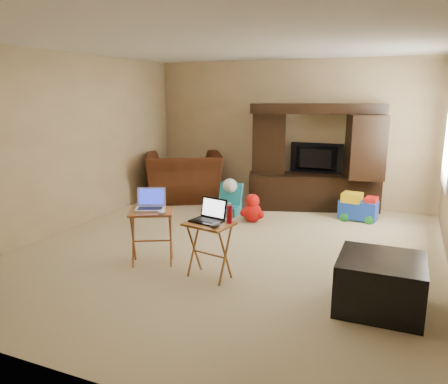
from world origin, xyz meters
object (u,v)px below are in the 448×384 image
at_px(entertainment_center, 314,157).
at_px(tray_table_left, 152,237).
at_px(child_rocker, 227,199).
at_px(laptop_left, 150,200).
at_px(plush_toy, 253,208).
at_px(push_toy, 358,206).
at_px(laptop_right, 206,211).
at_px(water_bottle, 230,214).
at_px(mouse_right, 216,225).
at_px(tray_table_right, 209,250).
at_px(television, 315,159).
at_px(recliner, 184,177).
at_px(ottoman, 380,283).
at_px(mouse_left, 162,212).

bearing_deg(entertainment_center, tray_table_left, -128.18).
xyz_separation_m(child_rocker, tray_table_left, (0.01, -2.27, 0.06)).
bearing_deg(laptop_left, tray_table_left, -68.73).
xyz_separation_m(entertainment_center, plush_toy, (-0.68, -1.16, -0.66)).
xyz_separation_m(push_toy, laptop_right, (-1.26, -2.86, 0.52)).
bearing_deg(water_bottle, plush_toy, 102.66).
bearing_deg(mouse_right, plush_toy, 99.86).
distance_m(child_rocker, water_bottle, 2.53).
bearing_deg(laptop_left, tray_table_right, -32.88).
bearing_deg(mouse_right, water_bottle, 70.71).
xyz_separation_m(television, push_toy, (0.80, -0.51, -0.63)).
distance_m(recliner, mouse_right, 3.72).
distance_m(push_toy, ottoman, 2.93).
height_order(recliner, tray_table_left, recliner).
height_order(recliner, laptop_right, recliner).
bearing_deg(entertainment_center, mouse_left, -124.79).
bearing_deg(tray_table_right, recliner, 133.57).
relative_size(television, push_toy, 1.56).
bearing_deg(recliner, plush_toy, 122.20).
bearing_deg(entertainment_center, tray_table_right, -114.93).
distance_m(laptop_left, mouse_right, 0.98).
relative_size(laptop_left, laptop_right, 1.04).
bearing_deg(mouse_left, entertainment_center, 72.95).
bearing_deg(laptop_right, mouse_left, -168.67).
distance_m(entertainment_center, tray_table_right, 3.37).
height_order(entertainment_center, ottoman, entertainment_center).
relative_size(push_toy, laptop_right, 1.80).
relative_size(recliner, ottoman, 1.78).
xyz_separation_m(child_rocker, mouse_left, (0.20, -2.34, 0.41)).
xyz_separation_m(child_rocker, water_bottle, (0.98, -2.29, 0.45)).
distance_m(recliner, ottoman, 4.71).
bearing_deg(recliner, tray_table_left, 80.70).
distance_m(mouse_left, water_bottle, 0.79).
bearing_deg(entertainment_center, mouse_right, -112.52).
relative_size(ottoman, water_bottle, 4.00).
bearing_deg(recliner, push_toy, 147.45).
height_order(tray_table_left, laptop_left, laptop_left).
height_order(push_toy, water_bottle, water_bottle).
bearing_deg(plush_toy, mouse_left, -98.71).
relative_size(tray_table_left, laptop_left, 1.91).
relative_size(television, plush_toy, 2.03).
bearing_deg(recliner, laptop_left, 80.39).
distance_m(recliner, water_bottle, 3.60).
bearing_deg(entertainment_center, recliner, 170.01).
bearing_deg(laptop_right, laptop_left, -175.80).
relative_size(entertainment_center, push_toy, 3.74).
height_order(recliner, mouse_right, recliner).
bearing_deg(laptop_left, plush_toy, 51.15).
relative_size(ottoman, laptop_right, 2.35).
relative_size(child_rocker, plush_toy, 1.15).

